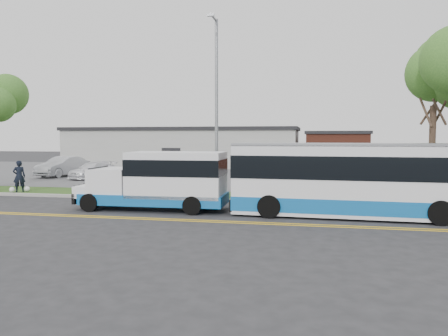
% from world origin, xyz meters
% --- Properties ---
extents(ground, '(140.00, 140.00, 0.00)m').
position_xyz_m(ground, '(0.00, 0.00, 0.00)').
color(ground, '#28282B').
rests_on(ground, ground).
extents(lane_line_north, '(70.00, 0.12, 0.01)m').
position_xyz_m(lane_line_north, '(0.00, -3.85, 0.01)').
color(lane_line_north, gold).
rests_on(lane_line_north, ground).
extents(lane_line_south, '(70.00, 0.12, 0.01)m').
position_xyz_m(lane_line_south, '(0.00, -4.15, 0.01)').
color(lane_line_south, gold).
rests_on(lane_line_south, ground).
extents(curb, '(80.00, 0.30, 0.15)m').
position_xyz_m(curb, '(0.00, 1.10, 0.07)').
color(curb, '#9E9B93').
rests_on(curb, ground).
extents(verge, '(80.00, 3.30, 0.10)m').
position_xyz_m(verge, '(0.00, 2.90, 0.05)').
color(verge, '#244B19').
rests_on(verge, ground).
extents(parking_lot, '(80.00, 25.00, 0.10)m').
position_xyz_m(parking_lot, '(0.00, 17.00, 0.05)').
color(parking_lot, '#4C4C4F').
rests_on(parking_lot, ground).
extents(commercial_building, '(25.40, 10.40, 4.35)m').
position_xyz_m(commercial_building, '(-6.00, 27.00, 2.18)').
color(commercial_building, '#9E9E99').
rests_on(commercial_building, ground).
extents(brick_wing, '(6.30, 7.30, 3.90)m').
position_xyz_m(brick_wing, '(10.50, 26.00, 1.96)').
color(brick_wing, brown).
rests_on(brick_wing, ground).
extents(tree_east, '(5.20, 5.20, 8.33)m').
position_xyz_m(tree_east, '(14.00, 3.00, 6.20)').
color(tree_east, '#31211B').
rests_on(tree_east, verge).
extents(streetlight_near, '(0.35, 1.53, 9.50)m').
position_xyz_m(streetlight_near, '(3.00, 2.73, 5.23)').
color(streetlight_near, gray).
rests_on(streetlight_near, verge).
extents(shuttle_bus, '(6.93, 2.46, 2.63)m').
position_xyz_m(shuttle_bus, '(1.51, -1.78, 1.41)').
color(shuttle_bus, '#0F5FAB').
rests_on(shuttle_bus, ground).
extents(transit_bus, '(11.06, 2.97, 3.05)m').
position_xyz_m(transit_bus, '(10.32, -1.80, 1.54)').
color(transit_bus, white).
rests_on(transit_bus, ground).
extents(pedestrian, '(0.80, 0.76, 1.85)m').
position_xyz_m(pedestrian, '(-8.56, 1.90, 1.02)').
color(pedestrian, black).
rests_on(pedestrian, verge).
extents(parked_car_a, '(2.48, 5.09, 1.61)m').
position_xyz_m(parked_car_a, '(-11.92, 11.86, 0.90)').
color(parked_car_a, silver).
rests_on(parked_car_a, parking_lot).
extents(parked_car_b, '(2.64, 4.60, 1.25)m').
position_xyz_m(parked_car_b, '(-8.60, 10.58, 0.73)').
color(parked_car_b, white).
rests_on(parked_car_b, parking_lot).
extents(grocery_bag_left, '(0.32, 0.32, 0.32)m').
position_xyz_m(grocery_bag_left, '(-8.86, 1.65, 0.26)').
color(grocery_bag_left, white).
rests_on(grocery_bag_left, verge).
extents(grocery_bag_right, '(0.32, 0.32, 0.32)m').
position_xyz_m(grocery_bag_right, '(-8.26, 2.15, 0.26)').
color(grocery_bag_right, white).
rests_on(grocery_bag_right, verge).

